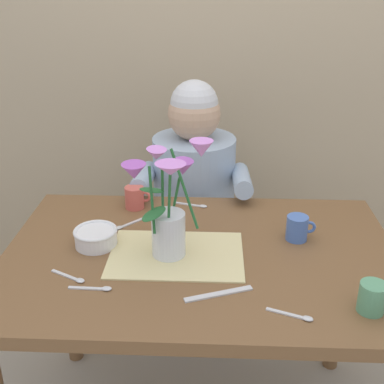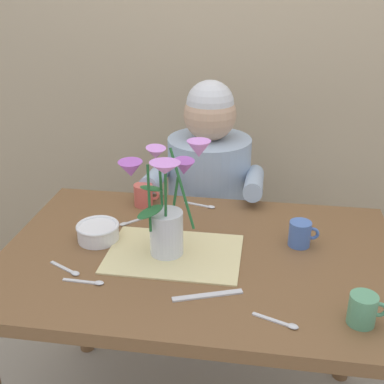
{
  "view_description": "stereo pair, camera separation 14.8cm",
  "coord_description": "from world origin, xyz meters",
  "px_view_note": "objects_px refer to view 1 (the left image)",
  "views": [
    {
      "loc": [
        0.03,
        -1.3,
        1.53
      ],
      "look_at": [
        -0.03,
        0.05,
        0.92
      ],
      "focal_mm": 46.76,
      "sensor_mm": 36.0,
      "label": 1
    },
    {
      "loc": [
        0.18,
        -1.29,
        1.53
      ],
      "look_at": [
        -0.03,
        0.05,
        0.92
      ],
      "focal_mm": 46.76,
      "sensor_mm": 36.0,
      "label": 2
    }
  ],
  "objects_px": {
    "tea_cup": "(135,197)",
    "flower_vase": "(169,206)",
    "dinner_knife": "(219,294)",
    "seated_person": "(194,213)",
    "ceramic_bowl": "(96,237)",
    "ceramic_mug": "(373,298)",
    "coffee_cup": "(298,228)"
  },
  "relations": [
    {
      "from": "tea_cup",
      "to": "flower_vase",
      "type": "bearing_deg",
      "value": -64.6
    },
    {
      "from": "flower_vase",
      "to": "tea_cup",
      "type": "xyz_separation_m",
      "value": [
        -0.15,
        0.32,
        -0.13
      ]
    },
    {
      "from": "dinner_knife",
      "to": "seated_person",
      "type": "bearing_deg",
      "value": 76.43
    },
    {
      "from": "flower_vase",
      "to": "tea_cup",
      "type": "height_order",
      "value": "flower_vase"
    },
    {
      "from": "ceramic_bowl",
      "to": "dinner_knife",
      "type": "distance_m",
      "value": 0.45
    },
    {
      "from": "dinner_knife",
      "to": "ceramic_bowl",
      "type": "bearing_deg",
      "value": 127.08
    },
    {
      "from": "seated_person",
      "to": "flower_vase",
      "type": "relative_size",
      "value": 3.14
    },
    {
      "from": "ceramic_bowl",
      "to": "ceramic_mug",
      "type": "relative_size",
      "value": 1.46
    },
    {
      "from": "ceramic_bowl",
      "to": "tea_cup",
      "type": "height_order",
      "value": "tea_cup"
    },
    {
      "from": "ceramic_bowl",
      "to": "coffee_cup",
      "type": "relative_size",
      "value": 1.46
    },
    {
      "from": "seated_person",
      "to": "ceramic_mug",
      "type": "bearing_deg",
      "value": -61.02
    },
    {
      "from": "tea_cup",
      "to": "coffee_cup",
      "type": "relative_size",
      "value": 1.0
    },
    {
      "from": "ceramic_bowl",
      "to": "ceramic_mug",
      "type": "xyz_separation_m",
      "value": [
        0.76,
        -0.29,
        0.01
      ]
    },
    {
      "from": "seated_person",
      "to": "coffee_cup",
      "type": "distance_m",
      "value": 0.66
    },
    {
      "from": "flower_vase",
      "to": "coffee_cup",
      "type": "distance_m",
      "value": 0.43
    },
    {
      "from": "seated_person",
      "to": "tea_cup",
      "type": "relative_size",
      "value": 12.2
    },
    {
      "from": "seated_person",
      "to": "ceramic_bowl",
      "type": "bearing_deg",
      "value": -115.57
    },
    {
      "from": "dinner_knife",
      "to": "coffee_cup",
      "type": "distance_m",
      "value": 0.4
    },
    {
      "from": "seated_person",
      "to": "dinner_knife",
      "type": "height_order",
      "value": "seated_person"
    },
    {
      "from": "ceramic_mug",
      "to": "coffee_cup",
      "type": "height_order",
      "value": "same"
    },
    {
      "from": "ceramic_bowl",
      "to": "coffee_cup",
      "type": "bearing_deg",
      "value": 5.92
    },
    {
      "from": "tea_cup",
      "to": "ceramic_mug",
      "type": "distance_m",
      "value": 0.88
    },
    {
      "from": "tea_cup",
      "to": "ceramic_mug",
      "type": "relative_size",
      "value": 1.0
    },
    {
      "from": "ceramic_mug",
      "to": "flower_vase",
      "type": "bearing_deg",
      "value": 155.62
    },
    {
      "from": "flower_vase",
      "to": "ceramic_bowl",
      "type": "height_order",
      "value": "flower_vase"
    },
    {
      "from": "dinner_knife",
      "to": "tea_cup",
      "type": "relative_size",
      "value": 2.04
    },
    {
      "from": "seated_person",
      "to": "dinner_knife",
      "type": "bearing_deg",
      "value": -83.03
    },
    {
      "from": "seated_person",
      "to": "dinner_knife",
      "type": "distance_m",
      "value": 0.85
    },
    {
      "from": "coffee_cup",
      "to": "dinner_knife",
      "type": "bearing_deg",
      "value": -129.07
    },
    {
      "from": "seated_person",
      "to": "flower_vase",
      "type": "distance_m",
      "value": 0.72
    },
    {
      "from": "seated_person",
      "to": "ceramic_bowl",
      "type": "distance_m",
      "value": 0.68
    },
    {
      "from": "dinner_knife",
      "to": "coffee_cup",
      "type": "height_order",
      "value": "coffee_cup"
    }
  ]
}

